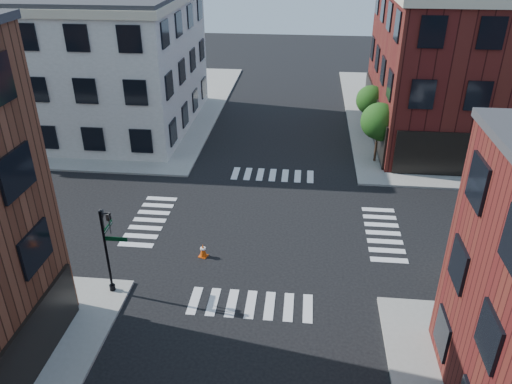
{
  "coord_description": "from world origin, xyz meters",
  "views": [
    {
      "loc": [
        2.16,
        -25.19,
        15.83
      ],
      "look_at": [
        -0.44,
        -0.35,
        2.5
      ],
      "focal_mm": 35.0,
      "sensor_mm": 36.0,
      "label": 1
    }
  ],
  "objects": [
    {
      "name": "tree_far",
      "position": [
        7.56,
        15.98,
        2.87
      ],
      "size": [
        2.43,
        2.43,
        4.07
      ],
      "color": "black",
      "rests_on": "ground"
    },
    {
      "name": "tree_near",
      "position": [
        7.56,
        9.98,
        3.16
      ],
      "size": [
        2.69,
        2.69,
        4.49
      ],
      "color": "black",
      "rests_on": "ground"
    },
    {
      "name": "building_nw",
      "position": [
        -19.0,
        16.0,
        5.5
      ],
      "size": [
        22.0,
        16.0,
        11.0
      ],
      "primitive_type": "cube",
      "color": "beige",
      "rests_on": "ground"
    },
    {
      "name": "sidewalk_nw",
      "position": [
        -21.0,
        21.0,
        0.07
      ],
      "size": [
        30.0,
        30.0,
        0.15
      ],
      "primitive_type": "cube",
      "color": "gray",
      "rests_on": "ground"
    },
    {
      "name": "traffic_cone",
      "position": [
        -3.0,
        -3.38,
        0.38
      ],
      "size": [
        0.54,
        0.54,
        0.79
      ],
      "rotation": [
        0.0,
        0.0,
        -0.32
      ],
      "color": "#E24A0A",
      "rests_on": "ground"
    },
    {
      "name": "signal_pole",
      "position": [
        -6.72,
        -6.68,
        2.86
      ],
      "size": [
        1.29,
        1.24,
        4.6
      ],
      "color": "black",
      "rests_on": "ground"
    },
    {
      "name": "sidewalk_ne",
      "position": [
        21.0,
        21.0,
        0.07
      ],
      "size": [
        30.0,
        30.0,
        0.15
      ],
      "primitive_type": "cube",
      "color": "gray",
      "rests_on": "ground"
    },
    {
      "name": "ground",
      "position": [
        0.0,
        0.0,
        0.0
      ],
      "size": [
        120.0,
        120.0,
        0.0
      ],
      "primitive_type": "plane",
      "color": "black",
      "rests_on": "ground"
    }
  ]
}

